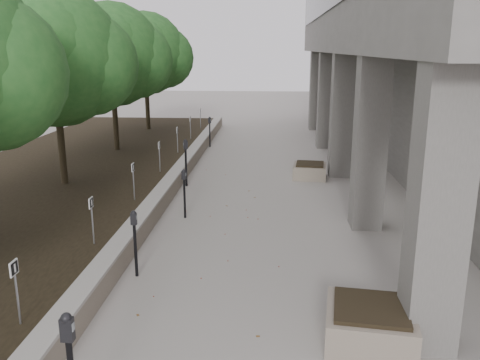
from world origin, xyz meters
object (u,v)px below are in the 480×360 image
(planter_back, at_px, (310,170))
(crabapple_tree_4, at_px, (113,77))
(parking_meter_4, at_px, (186,163))
(parking_meter_5, at_px, (210,132))
(crabapple_tree_5, at_px, (146,71))
(planter_front, at_px, (370,324))
(crabapple_tree_3, at_px, (56,87))
(parking_meter_3, at_px, (184,194))
(parking_meter_2, at_px, (135,244))

(planter_back, bearing_deg, crabapple_tree_4, 161.60)
(parking_meter_4, xyz_separation_m, parking_meter_5, (-0.05, 6.39, -0.08))
(planter_back, bearing_deg, parking_meter_5, 127.62)
(crabapple_tree_5, height_order, parking_meter_4, crabapple_tree_5)
(parking_meter_4, height_order, planter_front, parking_meter_4)
(crabapple_tree_3, distance_m, parking_meter_5, 8.74)
(crabapple_tree_4, bearing_deg, parking_meter_4, -47.98)
(planter_front, distance_m, planter_back, 9.61)
(crabapple_tree_4, bearing_deg, parking_meter_5, 40.01)
(parking_meter_4, height_order, parking_meter_5, parking_meter_4)
(planter_back, bearing_deg, crabapple_tree_3, -160.10)
(crabapple_tree_5, xyz_separation_m, parking_meter_4, (3.30, -8.67, -2.38))
(parking_meter_5, relative_size, planter_back, 1.24)
(crabapple_tree_4, bearing_deg, crabapple_tree_3, -90.00)
(crabapple_tree_5, distance_m, parking_meter_3, 12.52)
(crabapple_tree_3, bearing_deg, parking_meter_3, -23.87)
(parking_meter_4, bearing_deg, parking_meter_2, -109.40)
(parking_meter_3, relative_size, parking_meter_4, 0.86)
(parking_meter_3, xyz_separation_m, planter_front, (3.63, -5.33, -0.34))
(crabapple_tree_5, relative_size, planter_front, 4.38)
(planter_front, bearing_deg, crabapple_tree_5, 113.53)
(crabapple_tree_5, height_order, parking_meter_5, crabapple_tree_5)
(crabapple_tree_4, relative_size, parking_meter_2, 4.20)
(parking_meter_2, bearing_deg, crabapple_tree_5, 102.57)
(parking_meter_2, distance_m, parking_meter_4, 6.40)
(crabapple_tree_3, relative_size, crabapple_tree_5, 1.00)
(parking_meter_4, relative_size, planter_back, 1.39)
(parking_meter_4, relative_size, planter_front, 1.19)
(parking_meter_2, distance_m, parking_meter_5, 12.79)
(parking_meter_3, bearing_deg, crabapple_tree_5, 118.94)
(crabapple_tree_5, bearing_deg, parking_meter_5, -34.96)
(parking_meter_2, bearing_deg, parking_meter_5, 90.55)
(planter_back, bearing_deg, parking_meter_3, -128.67)
(parking_meter_5, distance_m, planter_front, 15.31)
(crabapple_tree_4, bearing_deg, planter_back, -18.40)
(parking_meter_2, height_order, planter_back, parking_meter_2)
(crabapple_tree_5, xyz_separation_m, parking_meter_5, (3.25, -2.27, -2.46))
(crabapple_tree_3, bearing_deg, parking_meter_5, 67.19)
(parking_meter_2, height_order, parking_meter_3, parking_meter_2)
(parking_meter_3, bearing_deg, parking_meter_2, -84.62)
(crabapple_tree_3, distance_m, planter_back, 8.18)
(crabapple_tree_4, height_order, parking_meter_2, crabapple_tree_4)
(parking_meter_3, bearing_deg, planter_back, 62.35)
(crabapple_tree_5, distance_m, parking_meter_5, 4.67)
(parking_meter_2, relative_size, parking_meter_5, 0.99)
(crabapple_tree_4, xyz_separation_m, parking_meter_4, (3.30, -3.67, -2.38))
(parking_meter_4, height_order, planter_back, parking_meter_4)
(parking_meter_2, height_order, parking_meter_5, parking_meter_5)
(planter_front, bearing_deg, planter_back, 91.22)
(crabapple_tree_4, relative_size, planter_front, 4.38)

